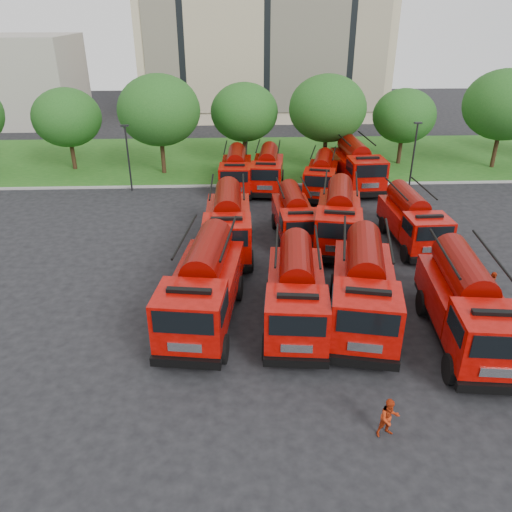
{
  "coord_description": "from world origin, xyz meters",
  "views": [
    {
      "loc": [
        -1.89,
        -20.42,
        12.91
      ],
      "look_at": [
        -0.94,
        1.74,
        1.8
      ],
      "focal_mm": 35.0,
      "sensor_mm": 36.0,
      "label": 1
    }
  ],
  "objects": [
    {
      "name": "curb",
      "position": [
        0.0,
        17.9,
        0.07
      ],
      "size": [
        70.0,
        0.3,
        0.14
      ],
      "primitive_type": "cube",
      "color": "gray",
      "rests_on": "ground"
    },
    {
      "name": "apartment_building",
      "position": [
        2.0,
        47.94,
        12.5
      ],
      "size": [
        30.0,
        14.18,
        25.0
      ],
      "color": "#C1B08F",
      "rests_on": "ground"
    },
    {
      "name": "fire_truck_10",
      "position": [
        4.62,
        15.8,
        1.47
      ],
      "size": [
        3.66,
        6.73,
        2.91
      ],
      "rotation": [
        0.0,
        0.0,
        -0.24
      ],
      "color": "black",
      "rests_on": "ground"
    },
    {
      "name": "fire_truck_6",
      "position": [
        4.23,
        7.02,
        1.69
      ],
      "size": [
        3.99,
        7.75,
        3.36
      ],
      "rotation": [
        0.0,
        0.0,
        -0.21
      ],
      "color": "black",
      "rests_on": "ground"
    },
    {
      "name": "lamp_post_1",
      "position": [
        12.0,
        17.2,
        2.9
      ],
      "size": [
        0.6,
        0.25,
        5.11
      ],
      "color": "black",
      "rests_on": "ground"
    },
    {
      "name": "fire_truck_0",
      "position": [
        -3.39,
        -1.16,
        1.81
      ],
      "size": [
        3.78,
        8.2,
        3.6
      ],
      "rotation": [
        0.0,
        0.0,
        -0.14
      ],
      "color": "black",
      "rests_on": "ground"
    },
    {
      "name": "tree_2",
      "position": [
        -8.0,
        21.5,
        5.35
      ],
      "size": [
        6.72,
        6.72,
        8.22
      ],
      "color": "#382314",
      "rests_on": "ground"
    },
    {
      "name": "fire_truck_7",
      "position": [
        8.61,
        6.69,
        1.55
      ],
      "size": [
        2.65,
        6.84,
        3.08
      ],
      "rotation": [
        0.0,
        0.0,
        0.03
      ],
      "color": "black",
      "rests_on": "ground"
    },
    {
      "name": "tree_5",
      "position": [
        13.0,
        23.5,
        4.35
      ],
      "size": [
        5.46,
        5.46,
        6.68
      ],
      "color": "#382314",
      "rests_on": "ground"
    },
    {
      "name": "tree_1",
      "position": [
        -16.0,
        23.0,
        4.55
      ],
      "size": [
        5.71,
        5.71,
        6.98
      ],
      "color": "#382314",
      "rests_on": "ground"
    },
    {
      "name": "tree_3",
      "position": [
        -1.0,
        24.0,
        4.68
      ],
      "size": [
        5.88,
        5.88,
        7.19
      ],
      "color": "#382314",
      "rests_on": "ground"
    },
    {
      "name": "fire_truck_5",
      "position": [
        1.68,
        7.77,
        1.46
      ],
      "size": [
        2.52,
        6.46,
        2.91
      ],
      "rotation": [
        0.0,
        0.0,
        0.03
      ],
      "color": "black",
      "rests_on": "ground"
    },
    {
      "name": "firefighter_5",
      "position": [
        10.04,
        4.36,
        0.0
      ],
      "size": [
        1.65,
        0.94,
        1.68
      ],
      "primitive_type": "imported",
      "rotation": [
        0.0,
        0.0,
        3.32
      ],
      "color": "#9E270C",
      "rests_on": "ground"
    },
    {
      "name": "fire_truck_11",
      "position": [
        7.7,
        17.52,
        1.75
      ],
      "size": [
        3.11,
        7.78,
        3.48
      ],
      "rotation": [
        0.0,
        0.0,
        0.05
      ],
      "color": "black",
      "rests_on": "ground"
    },
    {
      "name": "fire_truck_3",
      "position": [
        7.71,
        -3.14,
        1.78
      ],
      "size": [
        3.56,
        8.01,
        3.53
      ],
      "rotation": [
        0.0,
        0.0,
        -0.12
      ],
      "color": "black",
      "rests_on": "ground"
    },
    {
      "name": "side_building",
      "position": [
        -30.0,
        44.0,
        5.0
      ],
      "size": [
        18.0,
        12.0,
        10.0
      ],
      "primitive_type": "cube",
      "color": "gray",
      "rests_on": "ground"
    },
    {
      "name": "fire_truck_4",
      "position": [
        -2.37,
        6.37,
        1.72
      ],
      "size": [
        2.82,
        7.54,
        3.42
      ],
      "rotation": [
        0.0,
        0.0,
        -0.01
      ],
      "color": "black",
      "rests_on": "ground"
    },
    {
      "name": "lamp_post_0",
      "position": [
        -10.0,
        17.2,
        2.9
      ],
      "size": [
        0.6,
        0.25,
        5.11
      ],
      "color": "black",
      "rests_on": "ground"
    },
    {
      "name": "tree_6",
      "position": [
        21.0,
        22.0,
        5.49
      ],
      "size": [
        6.89,
        6.89,
        8.42
      ],
      "color": "#382314",
      "rests_on": "ground"
    },
    {
      "name": "ground",
      "position": [
        0.0,
        0.0,
        0.0
      ],
      "size": [
        140.0,
        140.0,
        0.0
      ],
      "primitive_type": "plane",
      "color": "black",
      "rests_on": "ground"
    },
    {
      "name": "lawn",
      "position": [
        0.0,
        26.0,
        0.06
      ],
      "size": [
        70.0,
        16.0,
        0.12
      ],
      "primitive_type": "cube",
      "color": "#164C14",
      "rests_on": "ground"
    },
    {
      "name": "firefighter_4",
      "position": [
        -3.55,
        5.64,
        0.0
      ],
      "size": [
        1.04,
        1.07,
        1.84
      ],
      "primitive_type": "imported",
      "rotation": [
        0.0,
        0.0,
        2.3
      ],
      "color": "black",
      "rests_on": "ground"
    },
    {
      "name": "tree_4",
      "position": [
        6.0,
        22.5,
        5.22
      ],
      "size": [
        6.55,
        6.55,
        8.01
      ],
      "color": "#382314",
      "rests_on": "ground"
    },
    {
      "name": "firefighter_0",
      "position": [
        7.32,
        -6.11,
        0.0
      ],
      "size": [
        0.6,
        0.47,
        1.52
      ],
      "primitive_type": "imported",
      "rotation": [
        0.0,
        0.0,
        0.12
      ],
      "color": "#9E270C",
      "rests_on": "ground"
    },
    {
      "name": "firefighter_1",
      "position": [
        3.04,
        -8.3,
        0.0
      ],
      "size": [
        0.79,
        0.54,
        1.49
      ],
      "primitive_type": "imported",
      "rotation": [
        0.0,
        0.0,
        0.21
      ],
      "color": "#9E270C",
      "rests_on": "ground"
    },
    {
      "name": "fire_truck_1",
      "position": [
        0.69,
        -1.55,
        1.67
      ],
      "size": [
        3.28,
        7.53,
        3.33
      ],
      "rotation": [
        0.0,
        0.0,
        -0.1
      ],
      "color": "black",
      "rests_on": "ground"
    },
    {
      "name": "fire_truck_9",
      "position": [
        0.63,
        17.37,
        1.52
      ],
      "size": [
        3.08,
        6.88,
        3.03
      ],
      "rotation": [
        0.0,
        0.0,
        -0.12
      ],
      "color": "black",
      "rests_on": "ground"
    },
    {
      "name": "fire_truck_2",
      "position": [
        3.7,
        -1.52,
        1.79
      ],
      "size": [
        4.25,
        8.2,
        3.56
      ],
      "rotation": [
        0.0,
        0.0,
        -0.21
      ],
      "color": "black",
      "rests_on": "ground"
    },
    {
      "name": "firefighter_2",
      "position": [
        10.33,
        -0.12,
        0.0
      ],
      "size": [
        0.82,
        1.07,
        1.62
      ],
      "primitive_type": "imported",
      "rotation": [
        0.0,
        0.0,
        1.25
      ],
      "color": "#9E270C",
      "rests_on": "ground"
    },
    {
      "name": "fire_truck_8",
      "position": [
        -1.83,
        17.09,
        1.53
      ],
      "size": [
        2.68,
        6.77,
        3.04
      ],
      "rotation": [
        0.0,
        0.0,
        -0.04
      ],
      "color": "black",
      "rests_on": "ground"
    }
  ]
}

